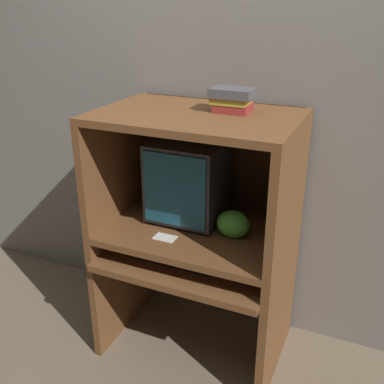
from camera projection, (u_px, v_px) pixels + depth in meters
name	position (u px, v px, depth m)	size (l,w,h in m)	color
ground_plane	(171.00, 381.00, 2.38)	(12.00, 12.00, 0.00)	#756651
wall_back	(225.00, 110.00, 2.47)	(6.00, 0.06, 2.60)	gray
desk_base	(193.00, 289.00, 2.46)	(0.97, 0.70, 0.63)	brown
desk_monitor_shelf	(196.00, 233.00, 2.37)	(0.97, 0.66, 0.13)	brown
hutch_upper	(200.00, 152.00, 2.22)	(0.97, 0.66, 0.61)	brown
crt_monitor	(189.00, 179.00, 2.39)	(0.37, 0.38, 0.44)	#333338
keyboard	(174.00, 258.00, 2.31)	(0.44, 0.14, 0.03)	black
mouse	(228.00, 268.00, 2.22)	(0.06, 0.04, 0.03)	#B7B7B7
snack_bag	(233.00, 224.00, 2.25)	(0.17, 0.13, 0.14)	green
book_stack	(232.00, 100.00, 2.10)	(0.20, 0.14, 0.11)	maroon
paper_card	(165.00, 238.00, 2.26)	(0.11, 0.07, 0.00)	white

